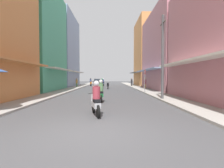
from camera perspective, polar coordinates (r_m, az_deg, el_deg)
name	(u,v)px	position (r m, az deg, el deg)	size (l,w,h in m)	color
ground_plane	(107,89)	(27.52, -1.77, -1.50)	(114.81, 114.81, 0.00)	#424244
sidewalk_left	(73,88)	(28.11, -12.53, -1.35)	(2.00, 60.19, 0.12)	#9E9991
sidewalk_right	(140,88)	(27.92, 9.06, -1.35)	(2.00, 60.19, 0.12)	#9E9991
building_left_mid	(34,40)	(25.06, -24.23, 12.86)	(7.05, 9.90, 12.97)	#4CB28C
building_left_far	(59,52)	(35.36, -16.99, 10.11)	(7.05, 11.12, 13.44)	#8CA5CC
building_right_mid	(172,51)	(26.14, 19.13, 10.07)	(7.05, 13.25, 10.81)	#B7727F
building_right_far	(151,53)	(38.17, 12.70, 9.73)	(7.05, 10.12, 13.68)	#D88C4C
motorbike_green	(101,92)	(12.40, -3.72, -2.59)	(0.55, 1.80, 1.58)	black
motorbike_white	(102,83)	(31.65, -3.29, 0.24)	(0.64, 1.78, 1.58)	black
motorbike_black	(108,86)	(26.84, -1.35, -0.51)	(0.55, 1.81, 0.96)	black
motorbike_orange	(91,83)	(35.94, -6.96, 0.45)	(0.63, 1.79, 1.58)	black
motorbike_blue	(103,83)	(35.95, -2.97, 0.46)	(0.61, 1.79, 1.58)	black
motorbike_silver	(96,100)	(7.95, -5.33, -5.21)	(0.67, 1.77, 1.58)	black
parked_car	(98,82)	(43.45, -4.72, 0.78)	(1.81, 4.12, 1.45)	black
pedestrian_foreground	(132,82)	(34.63, 6.42, 0.59)	(0.34, 0.34, 1.65)	#262628
pedestrian_far	(77,83)	(31.55, -11.46, 0.37)	(0.34, 0.34, 1.61)	#598C59
pedestrian_crossing	(145,83)	(26.06, 10.75, 0.46)	(0.44, 0.44, 1.77)	#BF8C3F
utility_pole	(163,57)	(13.88, 16.22, 8.50)	(0.20, 1.20, 6.42)	#4C4C4F
street_sign_no_entry	(145,78)	(19.75, 10.66, 2.05)	(0.07, 0.60, 2.65)	gray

